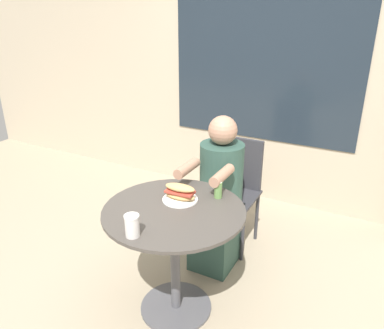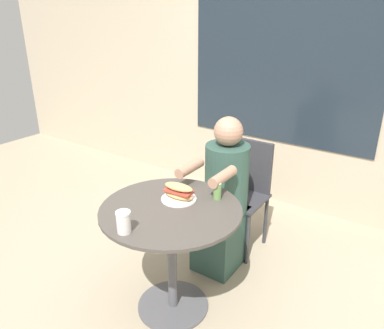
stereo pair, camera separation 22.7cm
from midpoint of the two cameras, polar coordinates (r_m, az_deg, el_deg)
name	(u,v)px [view 2 (the right image)]	position (r m, az deg, el deg)	size (l,w,h in m)	color
ground_plane	(173,306)	(2.63, -0.26, -20.85)	(8.00, 8.00, 0.00)	tan
storefront_wall	(294,59)	(3.58, 17.14, 15.09)	(8.00, 0.09, 2.80)	#B7A88E
cafe_table	(171,235)	(2.29, -0.28, -10.84)	(0.84, 0.84, 0.73)	#47423D
diner_chair	(245,185)	(3.01, 10.28, -3.09)	(0.38, 0.38, 0.87)	#333338
seated_diner	(223,204)	(2.74, 7.20, -6.04)	(0.32, 0.56, 1.14)	#2D4C42
sandwich_on_plate	(179,193)	(2.26, 0.83, -4.38)	(0.22, 0.22, 0.10)	white
drink_cup	(124,222)	(1.95, -7.10, -8.78)	(0.08, 0.08, 0.12)	silver
condiment_bottle	(217,189)	(2.28, 6.75, -3.83)	(0.05, 0.05, 0.13)	#66934C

